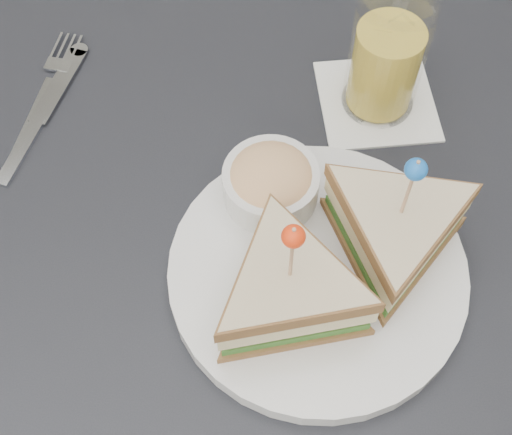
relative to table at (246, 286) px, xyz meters
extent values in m
cube|color=black|center=(0.00, 0.00, 0.06)|extent=(0.80, 0.80, 0.03)
cylinder|color=black|center=(-0.35, 0.35, -0.31)|extent=(0.04, 0.04, 0.72)
cylinder|color=black|center=(0.35, 0.35, -0.31)|extent=(0.04, 0.04, 0.72)
cylinder|color=white|center=(0.07, -0.02, 0.08)|extent=(0.33, 0.33, 0.02)
cylinder|color=white|center=(0.07, -0.02, 0.09)|extent=(0.33, 0.33, 0.01)
cylinder|color=tan|center=(0.04, -0.06, 0.19)|extent=(0.00, 0.00, 0.09)
sphere|color=red|center=(0.04, -0.06, 0.23)|extent=(0.02, 0.02, 0.02)
cylinder|color=tan|center=(0.13, 0.00, 0.19)|extent=(0.00, 0.00, 0.09)
sphere|color=blue|center=(0.13, 0.00, 0.23)|extent=(0.02, 0.02, 0.02)
cylinder|color=silver|center=(0.02, 0.05, 0.11)|extent=(0.11, 0.11, 0.04)
ellipsoid|color=#E0B772|center=(0.02, 0.05, 0.13)|extent=(0.10, 0.10, 0.04)
cube|color=silver|center=(-0.24, 0.13, 0.08)|extent=(0.03, 0.12, 0.00)
cube|color=silver|center=(-0.23, 0.21, 0.08)|extent=(0.03, 0.02, 0.00)
cube|color=silver|center=(-0.24, 0.10, 0.08)|extent=(0.03, 0.09, 0.01)
cube|color=silver|center=(-0.22, 0.19, 0.08)|extent=(0.04, 0.11, 0.00)
cylinder|color=silver|center=(-0.21, 0.24, 0.08)|extent=(0.02, 0.02, 0.00)
cube|color=white|center=(0.13, 0.19, 0.08)|extent=(0.14, 0.14, 0.00)
cylinder|color=gold|center=(0.13, 0.19, 0.13)|extent=(0.08, 0.08, 0.10)
cylinder|color=white|center=(0.13, 0.19, 0.15)|extent=(0.09, 0.09, 0.15)
cube|color=white|center=(0.13, 0.20, 0.17)|extent=(0.03, 0.03, 0.02)
cube|color=white|center=(0.11, 0.18, 0.17)|extent=(0.02, 0.02, 0.02)
camera|label=1|loc=(0.03, -0.31, 0.67)|focal=50.00mm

